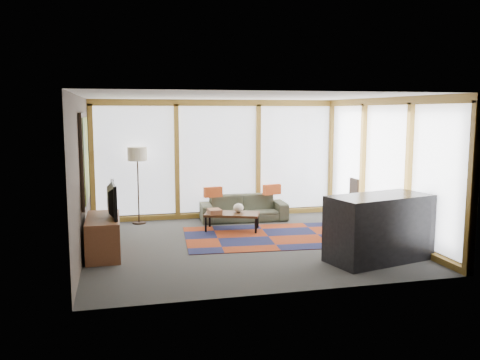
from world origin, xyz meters
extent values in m
plane|color=#2F2F2C|center=(0.00, 0.00, 0.00)|extent=(5.50, 5.50, 0.00)
cube|color=#453B33|center=(-2.75, 0.00, 1.30)|extent=(0.04, 5.00, 2.60)
cube|color=#453B33|center=(0.00, -2.50, 1.30)|extent=(5.50, 0.04, 2.60)
cube|color=silver|center=(0.00, 0.00, 2.60)|extent=(5.50, 5.00, 0.04)
cube|color=white|center=(0.00, 2.47, 1.30)|extent=(5.30, 0.02, 2.35)
cube|color=white|center=(2.72, 0.00, 1.30)|extent=(0.02, 4.80, 2.35)
cube|color=black|center=(-2.71, 0.30, 1.55)|extent=(0.05, 1.35, 1.55)
cube|color=yellow|center=(-2.69, 0.30, 1.55)|extent=(0.02, 1.20, 1.40)
cube|color=maroon|center=(0.55, 0.39, 0.01)|extent=(3.26, 2.24, 0.01)
imported|color=#313425|center=(0.46, 1.95, 0.27)|extent=(1.89, 0.82, 0.54)
cube|color=#B4471C|center=(-0.22, 1.92, 0.65)|extent=(0.41, 0.18, 0.22)
cube|color=#B4471C|center=(1.10, 1.95, 0.65)|extent=(0.42, 0.21, 0.22)
cube|color=brown|center=(-0.36, 1.05, 0.40)|extent=(0.26, 0.31, 0.10)
ellipsoid|color=silver|center=(0.14, 1.10, 0.44)|extent=(0.24, 0.24, 0.18)
ellipsoid|color=black|center=(2.39, -0.29, 0.58)|extent=(0.20, 0.20, 0.09)
ellipsoid|color=black|center=(2.47, 0.10, 0.57)|extent=(0.19, 0.19, 0.08)
cube|color=black|center=(2.57, 0.98, 0.75)|extent=(0.05, 0.34, 0.44)
cube|color=brown|center=(-2.43, -0.13, 0.32)|extent=(0.53, 1.27, 0.64)
imported|color=black|center=(-2.35, -0.11, 0.92)|extent=(0.18, 0.98, 0.56)
cube|color=black|center=(1.81, -1.46, 0.52)|extent=(1.78, 1.14, 1.04)
camera|label=1|loc=(-2.18, -8.54, 2.35)|focal=38.00mm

